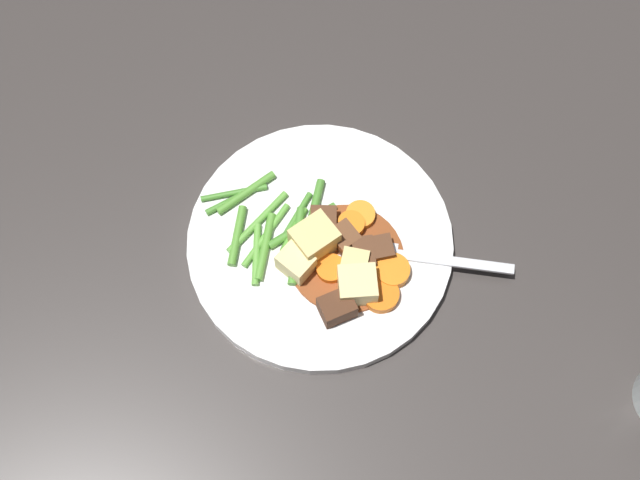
{
  "coord_description": "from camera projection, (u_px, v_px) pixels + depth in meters",
  "views": [
    {
      "loc": [
        0.2,
        -0.25,
        0.77
      ],
      "look_at": [
        0.0,
        0.0,
        0.02
      ],
      "focal_mm": 46.18,
      "sensor_mm": 36.0,
      "label": 1
    }
  ],
  "objects": [
    {
      "name": "potato_chunk_3",
      "position": [
        354.0,
        266.0,
        0.8
      ],
      "size": [
        0.04,
        0.04,
        0.02
      ],
      "primitive_type": "cube",
      "rotation": [
        0.0,
        0.0,
        3.59
      ],
      "color": "#E5CC7A",
      "rests_on": "dinner_plate"
    },
    {
      "name": "fork",
      "position": [
        419.0,
        257.0,
        0.81
      ],
      "size": [
        0.16,
        0.1,
        0.0
      ],
      "color": "silver",
      "rests_on": "dinner_plate"
    },
    {
      "name": "carrot_slice_1",
      "position": [
        331.0,
        269.0,
        0.8
      ],
      "size": [
        0.04,
        0.04,
        0.01
      ],
      "primitive_type": "cylinder",
      "rotation": [
        0.0,
        0.0,
        3.72
      ],
      "color": "orange",
      "rests_on": "dinner_plate"
    },
    {
      "name": "green_bean_12",
      "position": [
        297.0,
        246.0,
        0.81
      ],
      "size": [
        0.05,
        0.07,
        0.01
      ],
      "primitive_type": "cylinder",
      "rotation": [
        0.0,
        1.57,
        5.27
      ],
      "color": "#4C8E33",
      "rests_on": "dinner_plate"
    },
    {
      "name": "green_bean_11",
      "position": [
        265.0,
        247.0,
        0.81
      ],
      "size": [
        0.04,
        0.07,
        0.01
      ],
      "primitive_type": "cylinder",
      "rotation": [
        0.0,
        1.57,
        5.2
      ],
      "color": "#599E38",
      "rests_on": "dinner_plate"
    },
    {
      "name": "green_bean_2",
      "position": [
        231.0,
        200.0,
        0.83
      ],
      "size": [
        0.03,
        0.05,
        0.01
      ],
      "primitive_type": "cylinder",
      "rotation": [
        0.0,
        1.57,
        4.32
      ],
      "color": "#4C8E33",
      "rests_on": "dinner_plate"
    },
    {
      "name": "green_bean_6",
      "position": [
        315.0,
        203.0,
        0.83
      ],
      "size": [
        0.03,
        0.05,
        0.01
      ],
      "primitive_type": "cylinder",
      "rotation": [
        0.0,
        1.57,
        5.15
      ],
      "color": "#4C8E33",
      "rests_on": "dinner_plate"
    },
    {
      "name": "potato_chunk_0",
      "position": [
        316.0,
        241.0,
        0.8
      ],
      "size": [
        0.04,
        0.05,
        0.04
      ],
      "primitive_type": "cube",
      "rotation": [
        0.0,
        0.0,
        2.86
      ],
      "color": "#E5CC7A",
      "rests_on": "dinner_plate"
    },
    {
      "name": "green_bean_10",
      "position": [
        297.0,
        215.0,
        0.83
      ],
      "size": [
        0.02,
        0.05,
        0.01
      ],
      "primitive_type": "cylinder",
      "rotation": [
        0.0,
        1.57,
        4.88
      ],
      "color": "#4C8E33",
      "rests_on": "dinner_plate"
    },
    {
      "name": "potato_chunk_2",
      "position": [
        300.0,
        266.0,
        0.79
      ],
      "size": [
        0.03,
        0.03,
        0.03
      ],
      "primitive_type": "cube",
      "rotation": [
        0.0,
        0.0,
        3.1
      ],
      "color": "#EAD68C",
      "rests_on": "dinner_plate"
    },
    {
      "name": "carrot_slice_0",
      "position": [
        351.0,
        225.0,
        0.82
      ],
      "size": [
        0.04,
        0.04,
        0.01
      ],
      "primitive_type": "cylinder",
      "rotation": [
        0.0,
        0.0,
        4.27
      ],
      "color": "orange",
      "rests_on": "dinner_plate"
    },
    {
      "name": "meat_chunk_3",
      "position": [
        337.0,
        307.0,
        0.78
      ],
      "size": [
        0.04,
        0.04,
        0.02
      ],
      "primitive_type": "cube",
      "rotation": [
        0.0,
        0.0,
        1.07
      ],
      "color": "#4C2B19",
      "rests_on": "dinner_plate"
    },
    {
      "name": "green_bean_8",
      "position": [
        246.0,
        193.0,
        0.84
      ],
      "size": [
        0.03,
        0.07,
        0.01
      ],
      "primitive_type": "cylinder",
      "rotation": [
        0.0,
        1.57,
        4.46
      ],
      "color": "#599E38",
      "rests_on": "dinner_plate"
    },
    {
      "name": "meat_chunk_2",
      "position": [
        363.0,
        254.0,
        0.8
      ],
      "size": [
        0.04,
        0.04,
        0.02
      ],
      "primitive_type": "cube",
      "rotation": [
        0.0,
        0.0,
        5.48
      ],
      "color": "#56331E",
      "rests_on": "dinner_plate"
    },
    {
      "name": "dinner_plate",
      "position": [
        320.0,
        243.0,
        0.83
      ],
      "size": [
        0.27,
        0.27,
        0.02
      ],
      "primitive_type": "cylinder",
      "color": "white",
      "rests_on": "ground_plane"
    },
    {
      "name": "stew_sauce",
      "position": [
        344.0,
        261.0,
        0.81
      ],
      "size": [
        0.12,
        0.12,
        0.0
      ],
      "primitive_type": "cylinder",
      "color": "brown",
      "rests_on": "dinner_plate"
    },
    {
      "name": "meat_chunk_1",
      "position": [
        382.0,
        249.0,
        0.8
      ],
      "size": [
        0.03,
        0.03,
        0.02
      ],
      "primitive_type": "cube",
      "rotation": [
        0.0,
        0.0,
        2.44
      ],
      "color": "#56331E",
      "rests_on": "dinner_plate"
    },
    {
      "name": "green_bean_9",
      "position": [
        266.0,
        235.0,
        0.82
      ],
      "size": [
        0.01,
        0.08,
        0.01
      ],
      "primitive_type": "cylinder",
      "rotation": [
        0.0,
        1.57,
        4.81
      ],
      "color": "#66AD42",
      "rests_on": "dinner_plate"
    },
    {
      "name": "green_bean_7",
      "position": [
        258.0,
        222.0,
        0.82
      ],
      "size": [
        0.01,
        0.08,
        0.01
      ],
      "primitive_type": "cylinder",
      "rotation": [
        0.0,
        1.57,
        4.66
      ],
      "color": "#66AD42",
      "rests_on": "dinner_plate"
    },
    {
      "name": "ground_plane",
      "position": [
        320.0,
        246.0,
        0.83
      ],
      "size": [
        3.0,
        3.0,
        0.0
      ],
      "primitive_type": "plane",
      "color": "#383330"
    },
    {
      "name": "carrot_slice_2",
      "position": [
        381.0,
        295.0,
        0.79
      ],
      "size": [
        0.05,
        0.05,
        0.01
      ],
      "primitive_type": "cylinder",
      "rotation": [
        0.0,
        0.0,
        5.1
      ],
      "color": "orange",
      "rests_on": "dinner_plate"
    },
    {
      "name": "meat_chunk_0",
      "position": [
        323.0,
        223.0,
        0.82
      ],
      "size": [
        0.04,
        0.04,
        0.02
      ],
      "primitive_type": "cube",
      "rotation": [
        0.0,
        0.0,
        2.21
      ],
      "color": "#56331E",
      "rests_on": "dinner_plate"
    },
    {
      "name": "potato_chunk_1",
      "position": [
        357.0,
        286.0,
        0.78
      ],
      "size": [
        0.05,
        0.05,
        0.03
      ],
      "primitive_type": "cube",
      "rotation": [
        0.0,
        0.0,
        5.45
      ],
      "color": "#EAD68C",
      "rests_on": "dinner_plate"
    },
    {
      "name": "meat_chunk_4",
      "position": [
        344.0,
        238.0,
        0.81
      ],
      "size": [
        0.03,
        0.03,
        0.02
      ],
      "primitive_type": "cube",
      "rotation": [
        0.0,
        0.0,
        6.01
      ],
      "color": "brown",
      "rests_on": "dinner_plate"
    },
    {
      "name": "carrot_slice_3",
      "position": [
        360.0,
        216.0,
        0.82
      ],
      "size": [
        0.04,
        0.04,
        0.01
      ],
      "primitive_type": "cylinder",
      "rotation": [
        0.0,
        0.0,
        4.12
      ],
      "color": "orange",
      "rests_on": "dinner_plate"
    },
    {
      "name": "green_bean_5",
      "position": [
        301.0,
        228.0,
        0.82
      ],
      "size": [
        0.03,
        0.08,
        0.01
      ],
      "primitive_type": "cylinder",
      "rotation": [
        0.0,
        1.57,
        4.39
      ],
      "color": "#4C8E33",
      "rests_on": "dinner_plate"
    },
    {
      "name": "green_bean_3",
      "position": [
        256.0,
        254.0,
        0.81
      ],
      "size": [
        0.04,
        0.06,
        0.01
      ],
      "primitive_type": "cylinder",
      "rotation": [
        0.0,
        1.57,
        5.36
      ],
      "color": "#66AD42",
      "rests_on": "dinner_plate"
    },
    {
      "name": "carrot_slice_4",
      "position": [
        392.0,
        271.0,
        0.8
      ],
      "size": [
        0.05,
        0.05,
        0.01
      ],
      "primitive_type": "cylinder",
      "rotation": [
        0.0,
        0.0,
        0.51
      ],
      "color": "orange",
      "rests_on": "dinner_plate"
    },
    {
      "name": "green_bean_0",
      "position": [
        294.0,
        230.0,
        0.82
      ],
      "size": [
        0.02,
        0.05,
        0.01
      ],
      "primitive_type": "cylinder",
      "rotation": [
        0.0,
        1.57,
        4.94
      ],
      "color": "#599E38",
      "rests_on": "dinner_plate"
    },
    {
      "name": "green_bean_4",
      "position": [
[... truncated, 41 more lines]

